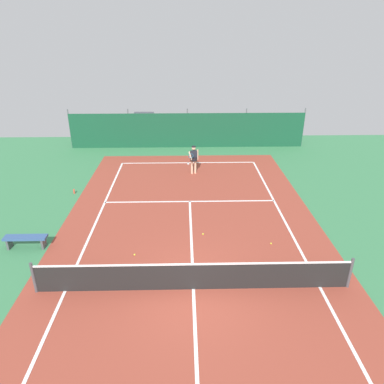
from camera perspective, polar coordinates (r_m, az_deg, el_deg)
ground_plane at (r=11.91m, az=0.23°, el=-15.27°), size 36.00×36.00×0.00m
court_surface at (r=11.91m, az=0.23°, el=-15.26°), size 11.02×26.60×0.01m
tennis_net at (r=11.59m, az=0.23°, el=-13.33°), size 10.12×0.10×1.10m
back_fence at (r=25.75m, az=-0.74°, el=8.93°), size 16.30×0.98×2.70m
tennis_player at (r=20.36m, az=0.26°, el=5.49°), size 0.60×0.81×1.64m
tennis_ball_near_player at (r=13.56m, az=-9.18°, el=-9.87°), size 0.07×0.07×0.07m
tennis_ball_midcourt at (r=14.62m, az=1.78°, el=-6.74°), size 0.07×0.07×0.07m
tennis_ball_by_sideline at (r=14.35m, az=12.52°, el=-8.04°), size 0.07×0.07×0.07m
parked_car at (r=28.34m, az=-7.78°, el=10.54°), size 2.12×4.25×1.68m
courtside_bench at (r=15.04m, az=-25.06°, el=-6.85°), size 1.60×0.40×0.49m
water_bottle at (r=19.07m, az=-18.34°, el=0.09°), size 0.08×0.08×0.24m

